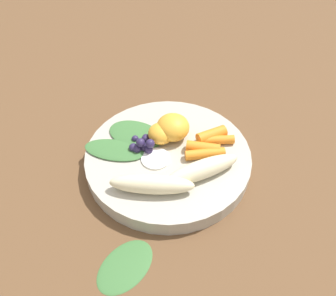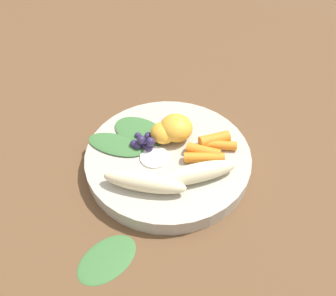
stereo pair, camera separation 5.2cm
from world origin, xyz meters
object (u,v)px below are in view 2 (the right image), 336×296
banana_peeled_right (145,182)px  orange_segment_near (162,133)px  banana_peeled_left (197,173)px  kale_leaf_stray (107,258)px  bowl (168,158)px

banana_peeled_right → orange_segment_near: size_ratio=2.90×
banana_peeled_left → kale_leaf_stray: banana_peeled_left is taller
banana_peeled_left → kale_leaf_stray: size_ratio=1.43×
bowl → orange_segment_near: bearing=-86.3°
banana_peeled_left → banana_peeled_right: bearing=176.3°
bowl → banana_peeled_right: size_ratio=2.19×
bowl → banana_peeled_left: banana_peeled_left is taller
bowl → banana_peeled_left: bearing=112.9°
banana_peeled_right → orange_segment_near: (-0.05, -0.09, 0.00)m
bowl → kale_leaf_stray: 0.18m
orange_segment_near → kale_leaf_stray: size_ratio=0.49×
bowl → kale_leaf_stray: bowl is taller
banana_peeled_right → orange_segment_near: orange_segment_near is taller
orange_segment_near → kale_leaf_stray: 0.21m
bowl → banana_peeled_right: banana_peeled_right is taller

